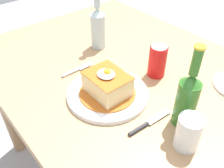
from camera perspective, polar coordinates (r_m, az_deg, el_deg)
dining_table at (r=1.04m, az=3.60°, el=-1.52°), size 1.27×0.92×0.72m
main_plate at (r=0.86m, az=-1.03°, el=-2.15°), size 0.28×0.28×0.02m
sandwich_meal at (r=0.83m, az=-1.07°, el=-0.14°), size 0.20×0.20×0.10m
fork at (r=0.98m, az=-8.50°, el=3.10°), size 0.02×0.14×0.01m
knife at (r=0.76m, az=7.47°, el=-9.37°), size 0.02×0.17×0.01m
soda_can at (r=0.94m, az=10.37°, el=5.22°), size 0.07×0.07×0.12m
beer_bottle_clear at (r=1.09m, az=-3.26°, el=13.12°), size 0.06×0.06×0.27m
beer_bottle_green at (r=0.74m, az=16.92°, el=-2.92°), size 0.06×0.06×0.27m
drinking_glass at (r=0.71m, az=16.99°, el=-11.02°), size 0.07×0.07×0.10m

